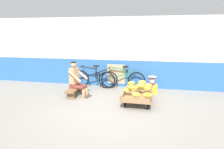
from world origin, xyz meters
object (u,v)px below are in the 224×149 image
object	(u,v)px
bicycle_near_left	(94,78)
weighing_scale	(152,80)
plastic_crate	(152,89)
shopping_bag	(147,93)
banana_cart	(138,94)
low_bench	(75,89)
sign_board	(117,76)
vendor_seated	(76,79)
bicycle_far_left	(123,79)

from	to	relation	value
bicycle_near_left	weighing_scale	bearing A→B (deg)	-7.68
plastic_crate	shopping_bag	size ratio (longest dim) A/B	1.50
banana_cart	low_bench	world-z (taller)	banana_cart
weighing_scale	shopping_bag	distance (m)	0.53
sign_board	banana_cart	bearing A→B (deg)	-59.01
low_bench	shopping_bag	size ratio (longest dim) A/B	4.65
low_bench	vendor_seated	size ratio (longest dim) A/B	0.98
banana_cart	plastic_crate	distance (m)	1.08
banana_cart	low_bench	size ratio (longest dim) A/B	1.31
vendor_seated	sign_board	xyz separation A→B (m)	(1.09, 1.34, -0.13)
weighing_scale	shopping_bag	bearing A→B (deg)	-108.68
plastic_crate	bicycle_near_left	distance (m)	2.20
weighing_scale	shopping_bag	world-z (taller)	weighing_scale
weighing_scale	banana_cart	bearing A→B (deg)	-111.79
banana_cart	sign_board	size ratio (longest dim) A/B	1.65
weighing_scale	shopping_bag	size ratio (longest dim) A/B	1.25
plastic_crate	sign_board	world-z (taller)	sign_board
banana_cart	bicycle_far_left	bearing A→B (deg)	115.93
shopping_bag	plastic_crate	bearing A→B (deg)	71.37
weighing_scale	bicycle_far_left	xyz separation A→B (m)	(-1.08, 0.40, -0.10)
low_bench	bicycle_near_left	bearing A→B (deg)	71.65
sign_board	shopping_bag	bearing A→B (deg)	-38.59
vendor_seated	shopping_bag	xyz separation A→B (m)	(2.30, 0.37, -0.45)
bicycle_near_left	sign_board	bearing A→B (deg)	18.14
plastic_crate	bicycle_near_left	size ratio (longest dim) A/B	0.22
banana_cart	plastic_crate	bearing A→B (deg)	68.24
plastic_crate	bicycle_far_left	bearing A→B (deg)	159.64
bicycle_near_left	bicycle_far_left	xyz separation A→B (m)	(1.09, 0.11, 0.00)
bicycle_near_left	shopping_bag	size ratio (longest dim) A/B	6.92
plastic_crate	weighing_scale	distance (m)	0.30
low_bench	bicycle_far_left	xyz separation A→B (m)	(1.44, 1.15, 0.15)
weighing_scale	low_bench	bearing A→B (deg)	-163.39
plastic_crate	bicycle_far_left	world-z (taller)	bicycle_far_left
banana_cart	bicycle_far_left	world-z (taller)	bicycle_far_left
plastic_crate	banana_cart	bearing A→B (deg)	-111.76
sign_board	vendor_seated	bearing A→B (deg)	-129.29
low_bench	bicycle_near_left	distance (m)	1.11
low_bench	weighing_scale	xyz separation A→B (m)	(2.52, 0.75, 0.25)
bicycle_far_left	low_bench	bearing A→B (deg)	-141.26
plastic_crate	weighing_scale	xyz separation A→B (m)	(0.00, -0.00, 0.30)
vendor_seated	sign_board	world-z (taller)	vendor_seated
weighing_scale	sign_board	size ratio (longest dim) A/B	0.34
plastic_crate	bicycle_far_left	size ratio (longest dim) A/B	0.22
low_bench	sign_board	xyz separation A→B (m)	(1.18, 1.32, 0.24)
sign_board	bicycle_near_left	bearing A→B (deg)	-161.86
low_bench	weighing_scale	size ratio (longest dim) A/B	3.72
plastic_crate	sign_board	size ratio (longest dim) A/B	0.41
banana_cart	plastic_crate	size ratio (longest dim) A/B	4.05
bicycle_far_left	plastic_crate	bearing A→B (deg)	-20.36
banana_cart	vendor_seated	xyz separation A→B (m)	(-2.03, 0.23, 0.33)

